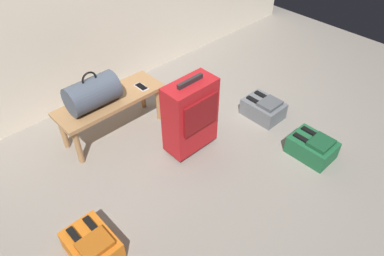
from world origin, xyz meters
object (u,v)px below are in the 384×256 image
object	(u,v)px
bench	(111,104)
cell_phone	(141,87)
backpack_green	(312,147)
backpack_grey	(264,108)
duffel_bag_slate	(92,93)
suitcase_upright_red	(191,115)
backpack_orange	(92,246)

from	to	relation	value
bench	cell_phone	distance (m)	0.32
backpack_green	backpack_grey	xyz separation A→B (m)	(0.13, 0.64, 0.00)
duffel_bag_slate	bench	bearing A→B (deg)	0.00
bench	suitcase_upright_red	bearing A→B (deg)	-60.17
backpack_grey	duffel_bag_slate	bearing A→B (deg)	149.15
cell_phone	backpack_orange	world-z (taller)	cell_phone
duffel_bag_slate	backpack_green	distance (m)	1.96
backpack_orange	backpack_grey	xyz separation A→B (m)	(2.05, 0.15, 0.00)
duffel_bag_slate	suitcase_upright_red	bearing A→B (deg)	-51.27
bench	suitcase_upright_red	size ratio (longest dim) A/B	1.36
backpack_green	backpack_grey	world-z (taller)	same
bench	backpack_orange	bearing A→B (deg)	-130.71
duffel_bag_slate	suitcase_upright_red	xyz separation A→B (m)	(0.53, -0.66, -0.15)
bench	backpack_green	distance (m)	1.84
cell_phone	backpack_grey	distance (m)	1.23
duffel_bag_slate	suitcase_upright_red	distance (m)	0.85
duffel_bag_slate	backpack_grey	size ratio (longest dim) A/B	1.16
suitcase_upright_red	backpack_orange	xyz separation A→B (m)	(-1.21, -0.31, -0.28)
cell_phone	suitcase_upright_red	bearing A→B (deg)	-84.06
cell_phone	backpack_green	world-z (taller)	cell_phone
bench	backpack_green	xyz separation A→B (m)	(1.09, -1.46, -0.24)
suitcase_upright_red	cell_phone	bearing A→B (deg)	95.94
bench	suitcase_upright_red	distance (m)	0.76
bench	backpack_orange	xyz separation A→B (m)	(-0.83, -0.97, -0.24)
bench	backpack_green	bearing A→B (deg)	-53.26
duffel_bag_slate	backpack_green	bearing A→B (deg)	-49.66
suitcase_upright_red	backpack_orange	distance (m)	1.28
duffel_bag_slate	backpack_grey	xyz separation A→B (m)	(1.37, -0.82, -0.43)
backpack_green	cell_phone	bearing A→B (deg)	118.91
suitcase_upright_red	backpack_green	xyz separation A→B (m)	(0.71, -0.81, -0.28)
suitcase_upright_red	backpack_grey	distance (m)	0.91
duffel_bag_slate	backpack_green	world-z (taller)	duffel_bag_slate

